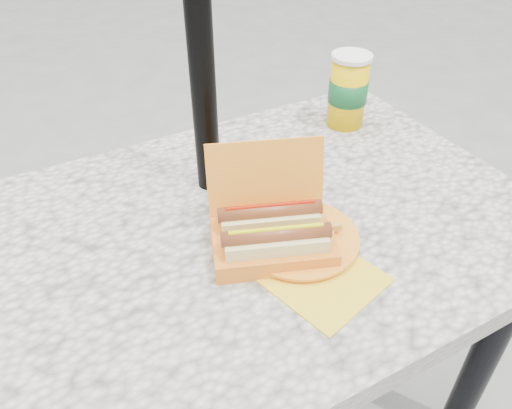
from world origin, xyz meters
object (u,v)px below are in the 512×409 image
umbrella_pole (199,23)px  hotdog_box (272,232)px  fries_plate (300,239)px  soda_cup (348,90)px

umbrella_pole → hotdog_box: 0.40m
hotdog_box → umbrella_pole: bearing=114.1°
fries_plate → umbrella_pole: bearing=104.5°
umbrella_pole → hotdog_box: umbrella_pole is taller
hotdog_box → soda_cup: 0.52m
umbrella_pole → soda_cup: umbrella_pole is taller
umbrella_pole → fries_plate: size_ratio=6.76×
umbrella_pole → fries_plate: umbrella_pole is taller
umbrella_pole → hotdog_box: bearing=-86.7°
umbrella_pole → hotdog_box: size_ratio=8.18×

